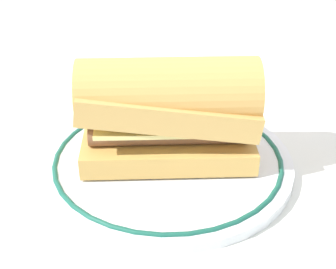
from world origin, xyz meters
name	(u,v)px	position (x,y,z in m)	size (l,w,h in m)	color
ground_plane	(178,169)	(0.00, 0.00, 0.00)	(1.50, 1.50, 0.00)	silver
plate	(168,161)	(-0.01, 0.01, 0.01)	(0.30, 0.30, 0.01)	white
sausage_sandwich	(168,109)	(-0.01, 0.01, 0.08)	(0.21, 0.11, 0.12)	tan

